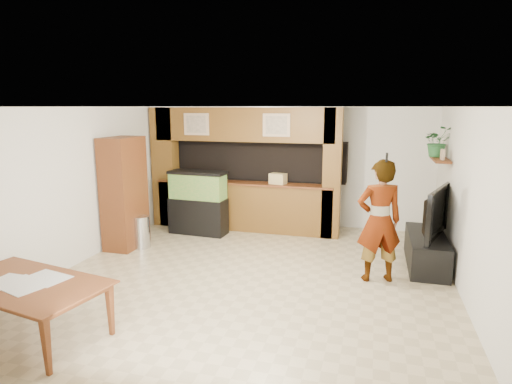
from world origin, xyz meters
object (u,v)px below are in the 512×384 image
(television, at_px, (429,211))
(dining_table, at_px, (25,311))
(aquarium, at_px, (198,203))
(person, at_px, (379,221))
(pantry_cabinet, at_px, (124,193))

(television, distance_m, dining_table, 5.93)
(aquarium, height_order, dining_table, aquarium)
(person, bearing_deg, television, -151.62)
(pantry_cabinet, xyz_separation_m, aquarium, (0.97, 1.16, -0.39))
(pantry_cabinet, distance_m, dining_table, 3.35)
(aquarium, bearing_deg, dining_table, -90.14)
(aquarium, relative_size, person, 0.71)
(aquarium, distance_m, television, 4.45)
(aquarium, xyz_separation_m, television, (4.38, -0.73, 0.29))
(television, bearing_deg, pantry_cabinet, 113.86)
(aquarium, relative_size, television, 0.94)
(pantry_cabinet, bearing_deg, aquarium, 50.09)
(dining_table, bearing_deg, person, 46.09)
(dining_table, bearing_deg, television, 48.23)
(pantry_cabinet, relative_size, dining_table, 1.11)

